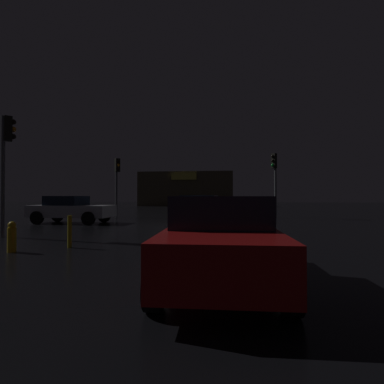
# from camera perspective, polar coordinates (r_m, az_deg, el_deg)

# --- Properties ---
(ground_plane) EXTENTS (120.00, 120.00, 0.00)m
(ground_plane) POSITION_cam_1_polar(r_m,az_deg,el_deg) (15.22, -2.95, -6.46)
(ground_plane) COLOR black
(store_building) EXTENTS (14.37, 10.20, 5.24)m
(store_building) POSITION_cam_1_polar(r_m,az_deg,el_deg) (48.71, -0.66, 0.50)
(store_building) COLOR brown
(store_building) RESTS_ON ground
(traffic_signal_main) EXTENTS (0.43, 0.42, 4.47)m
(traffic_signal_main) POSITION_cam_1_polar(r_m,az_deg,el_deg) (13.02, -32.20, 6.79)
(traffic_signal_main) COLOR #595B60
(traffic_signal_main) RESTS_ON ground
(traffic_signal_opposite) EXTENTS (0.42, 0.42, 4.45)m
(traffic_signal_opposite) POSITION_cam_1_polar(r_m,az_deg,el_deg) (21.20, 15.64, 3.50)
(traffic_signal_opposite) COLOR #595B60
(traffic_signal_opposite) RESTS_ON ground
(traffic_signal_cross_left) EXTENTS (0.42, 0.42, 4.15)m
(traffic_signal_cross_left) POSITION_cam_1_polar(r_m,az_deg,el_deg) (21.40, -14.28, 2.88)
(traffic_signal_cross_left) COLOR #595B60
(traffic_signal_cross_left) RESTS_ON ground
(car_near) EXTENTS (4.54, 2.15, 1.51)m
(car_near) POSITION_cam_1_polar(r_m,az_deg,el_deg) (17.72, -22.35, -3.07)
(car_near) COLOR #B7B7BF
(car_near) RESTS_ON ground
(car_far) EXTENTS (2.10, 4.33, 1.53)m
(car_far) POSITION_cam_1_polar(r_m,az_deg,el_deg) (13.57, 1.46, -3.90)
(car_far) COLOR #B7B7BF
(car_far) RESTS_ON ground
(car_crossing) EXTENTS (2.06, 4.10, 1.50)m
(car_crossing) POSITION_cam_1_polar(r_m,az_deg,el_deg) (5.20, 5.53, -8.92)
(car_crossing) COLOR #A51414
(car_crossing) RESTS_ON ground
(fire_hydrant) EXTENTS (0.22, 0.22, 0.82)m
(fire_hydrant) POSITION_cam_1_polar(r_m,az_deg,el_deg) (9.33, -31.43, -7.42)
(fire_hydrant) COLOR gold
(fire_hydrant) RESTS_ON ground
(bollard_kerb_a) EXTENTS (0.08, 0.08, 1.11)m
(bollard_kerb_a) POSITION_cam_1_polar(r_m,az_deg,el_deg) (22.95, 11.02, -3.16)
(bollard_kerb_a) COLOR #595B60
(bollard_kerb_a) RESTS_ON ground
(bollard_kerb_b) EXTENTS (0.12, 0.12, 0.94)m
(bollard_kerb_b) POSITION_cam_1_polar(r_m,az_deg,el_deg) (9.36, -22.53, -7.05)
(bollard_kerb_b) COLOR gold
(bollard_kerb_b) RESTS_ON ground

